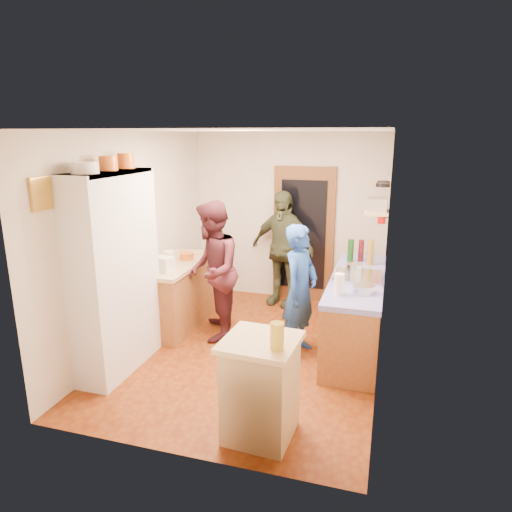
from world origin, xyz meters
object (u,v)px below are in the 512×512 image
at_px(person_left, 215,270).
at_px(right_counter_base, 356,313).
at_px(person_back, 283,249).
at_px(person_hob, 301,291).
at_px(island_base, 261,391).
at_px(hutch_body, 115,274).

bearing_deg(person_left, right_counter_base, 78.71).
relative_size(person_left, person_back, 1.01).
distance_m(right_counter_base, person_hob, 0.82).
height_order(island_base, person_back, person_back).
bearing_deg(person_hob, person_back, 37.54).
xyz_separation_m(hutch_body, person_hob, (1.89, 0.90, -0.32)).
bearing_deg(person_back, right_counter_base, -27.47).
distance_m(island_base, person_left, 2.21).
height_order(person_hob, person_back, person_back).
relative_size(hutch_body, person_left, 1.24).
xyz_separation_m(hutch_body, person_back, (1.30, 2.44, -0.22)).
height_order(person_left, person_back, person_left).
relative_size(right_counter_base, person_back, 1.24).
bearing_deg(right_counter_base, hutch_body, -152.53).
relative_size(hutch_body, person_back, 1.24).
height_order(right_counter_base, island_base, island_base).
bearing_deg(island_base, person_back, 99.95).
relative_size(right_counter_base, person_hob, 1.40).
relative_size(island_base, person_back, 0.49).
distance_m(right_counter_base, person_back, 1.72).
relative_size(island_base, person_left, 0.48).
relative_size(hutch_body, island_base, 2.56).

